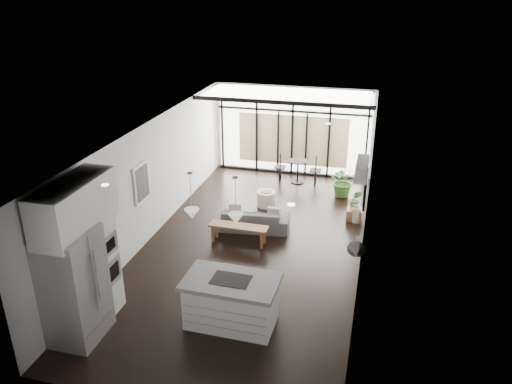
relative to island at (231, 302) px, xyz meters
The scene contains 27 objects.
floor 2.93m from the island, 97.06° to the left, with size 5.00×10.00×0.00m, color black.
ceiling 3.72m from the island, 97.06° to the left, with size 5.00×10.00×0.00m, color white.
wall_left 4.15m from the island, 134.88° to the left, with size 0.02×10.00×2.80m, color silver.
wall_right 3.70m from the island, 53.20° to the left, with size 0.02×10.00×2.80m, color silver.
wall_back 7.93m from the island, 92.59° to the left, with size 5.00×0.02×2.80m, color silver.
wall_front 2.36m from the island, 99.46° to the right, with size 5.00×0.02×2.80m, color silver.
glazing 7.81m from the island, 92.63° to the left, with size 5.00×0.20×2.80m, color black.
skylight 7.25m from the island, 92.96° to the left, with size 4.70×1.90×0.06m, color white.
neighbour_building 7.85m from the island, 92.60° to the left, with size 3.50×0.02×1.60m, color beige.
island is the anchor object (origin of this frame).
cooktop 0.46m from the island, behind, with size 0.68×0.46×0.01m, color black.
fridge 2.71m from the island, 158.29° to the right, with size 0.79×0.98×2.03m, color #96969A.
appliance_column 2.66m from the island, behind, with size 0.67×0.70×2.60m, color silver.
upper_cabinets 3.18m from the island, 165.66° to the right, with size 0.62×1.75×0.86m, color silver.
pendant_left 1.75m from the island, 163.95° to the left, with size 0.26×0.26×0.18m, color white.
pendant_right 1.58m from the island, 78.37° to the left, with size 0.26×0.26×0.18m, color white.
sofa 3.75m from the island, 99.16° to the left, with size 1.86×0.54×0.73m, color #505053.
console_bench 3.02m from the island, 103.87° to the left, with size 1.41×0.35×0.45m, color brown.
pouf 5.17m from the island, 96.26° to the left, with size 0.53×0.53×0.42m, color beige.
crate 5.21m from the island, 69.06° to the left, with size 0.40×0.40×0.30m, color brown.
plant_tall 6.51m from the island, 77.33° to the left, with size 0.82×0.91×0.71m, color #396C29.
plant_crate 5.20m from the island, 69.06° to the left, with size 0.30×0.54×0.24m, color #396C29.
milk_can 5.12m from the island, 68.27° to the left, with size 0.25×0.25×0.49m, color beige.
bistro_set 7.04m from the island, 90.23° to the left, with size 1.50×0.60×0.72m, color black.
tv 4.48m from the island, 61.44° to the left, with size 0.05×1.10×0.65m, color black.
ac_unit 3.51m from the island, 45.60° to the left, with size 0.22×0.90×0.30m, color silver.
framed_art 3.84m from the island, 140.04° to the left, with size 0.04×0.70×0.90m, color black.
Camera 1 is at (2.63, -9.98, 5.81)m, focal length 35.00 mm.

